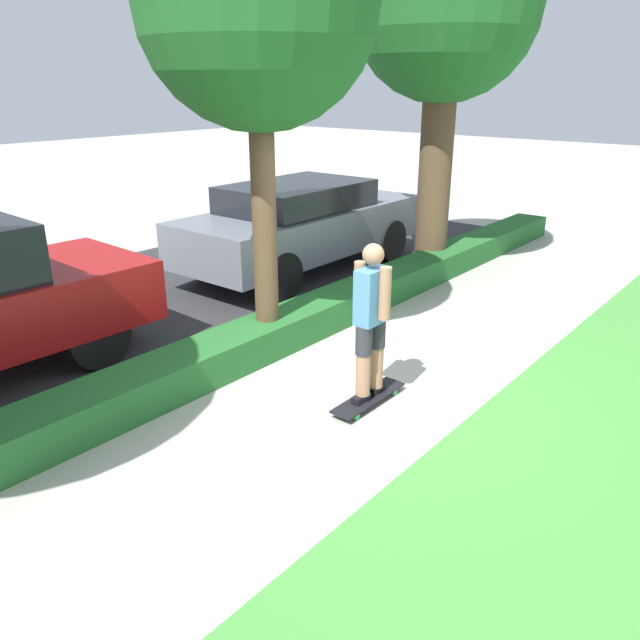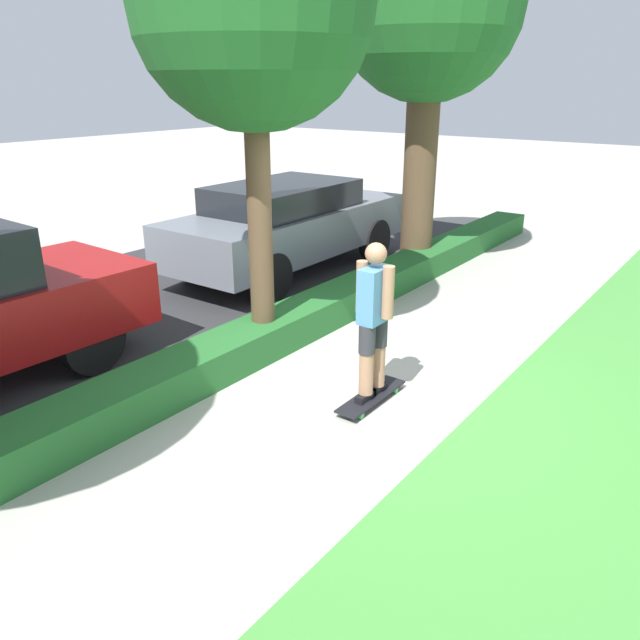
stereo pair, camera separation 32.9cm
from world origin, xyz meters
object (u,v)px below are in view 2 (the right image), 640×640
Objects in this scene: tree_far at (429,11)px; parked_car_middle at (288,224)px; skateboard at (371,396)px; tree_mid at (252,8)px; skater_person at (374,318)px.

tree_far is 1.20× the size of parked_car_middle.
skateboard is 4.84m from parked_car_middle.
tree_mid reaches higher than skateboard.
tree_mid is at bearing -176.73° from tree_far.
parked_car_middle is (2.78, 1.90, -2.89)m from tree_mid.
skateboard is 6.30m from tree_far.
skater_person is 0.28× the size of tree_far.
skateboard is at bearing -156.53° from tree_far.
tree_far is (4.52, 1.96, 3.08)m from skater_person.
skater_person is 4.78m from parked_car_middle.
skateboard is at bearing -101.27° from tree_mid.
tree_far is at bearing 23.47° from skateboard.
skateboard is 0.17× the size of tree_far.
tree_far is at bearing -50.55° from parked_car_middle.
tree_mid is at bearing 78.73° from skater_person.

